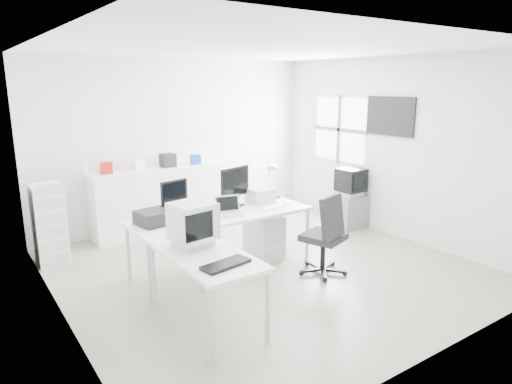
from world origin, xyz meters
TOP-DOWN VIEW (x-y plane):
  - floor at (0.00, 0.00)m, footprint 5.00×5.00m
  - ceiling at (0.00, 0.00)m, footprint 5.00×5.00m
  - back_wall at (0.00, 2.50)m, footprint 5.00×0.02m
  - left_wall at (-2.50, 0.00)m, footprint 0.02×5.00m
  - right_wall at (2.50, 0.00)m, footprint 0.02×5.00m
  - window at (2.48, 1.20)m, footprint 0.02×1.20m
  - wall_picture at (2.47, 0.10)m, footprint 0.04×0.90m
  - main_desk at (-0.46, 0.29)m, footprint 2.40×0.80m
  - side_desk at (-1.31, -0.81)m, footprint 0.70×1.40m
  - drawer_pedestal at (0.24, 0.34)m, footprint 0.40×0.50m
  - inkjet_printer at (-1.31, 0.39)m, footprint 0.52×0.44m
  - lcd_monitor_small at (-1.01, 0.54)m, footprint 0.42×0.29m
  - lcd_monitor_large at (-0.11, 0.54)m, footprint 0.56×0.35m
  - laptop at (-0.41, 0.19)m, footprint 0.43×0.44m
  - white_keyboard at (0.19, 0.14)m, footprint 0.39×0.17m
  - white_mouse at (0.49, 0.19)m, footprint 0.05×0.05m
  - laser_printer at (0.29, 0.51)m, footprint 0.36×0.31m
  - desk_lamp at (0.64, 0.59)m, footprint 0.17×0.17m
  - crt_monitor at (-1.31, -0.56)m, footprint 0.44×0.44m
  - black_keyboard at (-1.31, -1.21)m, footprint 0.51×0.27m
  - office_chair at (0.52, -0.56)m, footprint 0.79×0.79m
  - tv_cabinet at (2.22, 0.62)m, footprint 0.51×0.42m
  - crt_tv at (2.22, 0.62)m, footprint 0.50×0.48m
  - sideboard at (-0.54, 2.24)m, footprint 2.13×0.53m
  - clutter_box_a at (-1.34, 2.24)m, footprint 0.19×0.18m
  - clutter_box_b at (-0.84, 2.24)m, footprint 0.18×0.16m
  - clutter_box_c at (-0.34, 2.24)m, footprint 0.23×0.21m
  - clutter_box_d at (0.16, 2.24)m, footprint 0.18×0.17m
  - clutter_bottle at (-1.64, 2.28)m, footprint 0.07×0.07m
  - filing_cabinet at (-2.28, 1.81)m, footprint 0.38×0.46m

SIDE VIEW (x-z plane):
  - floor at x=0.00m, z-range -0.01..0.01m
  - tv_cabinet at x=2.22m, z-range 0.00..0.55m
  - drawer_pedestal at x=0.24m, z-range 0.00..0.60m
  - main_desk at x=-0.46m, z-range 0.00..0.75m
  - side_desk at x=-1.31m, z-range 0.00..0.75m
  - sideboard at x=-0.54m, z-range 0.00..1.07m
  - office_chair at x=0.52m, z-range 0.00..1.09m
  - filing_cabinet at x=-2.28m, z-range 0.00..1.09m
  - white_keyboard at x=0.19m, z-range 0.75..0.77m
  - black_keyboard at x=-1.31m, z-range 0.75..0.78m
  - white_mouse at x=0.49m, z-range 0.75..0.80m
  - crt_tv at x=2.22m, z-range 0.55..1.00m
  - inkjet_printer at x=-1.31m, z-range 0.75..0.92m
  - laser_printer at x=0.29m, z-range 0.75..0.95m
  - laptop at x=-0.41m, z-range 0.75..0.99m
  - desk_lamp at x=0.64m, z-range 0.75..1.18m
  - crt_monitor at x=-1.31m, z-range 0.75..1.19m
  - lcd_monitor_small at x=-1.01m, z-range 0.75..1.23m
  - lcd_monitor_large at x=-0.11m, z-range 0.75..1.30m
  - clutter_box_d at x=0.16m, z-range 1.07..1.22m
  - clutter_box_b at x=-0.84m, z-range 1.07..1.23m
  - clutter_box_a at x=-1.34m, z-range 1.07..1.24m
  - clutter_box_c at x=-0.34m, z-range 1.07..1.29m
  - clutter_bottle at x=-1.64m, z-range 1.07..1.29m
  - back_wall at x=0.00m, z-range 0.00..2.80m
  - left_wall at x=-2.50m, z-range 0.00..2.80m
  - right_wall at x=2.50m, z-range 0.00..2.80m
  - window at x=2.48m, z-range 1.05..2.15m
  - wall_picture at x=2.47m, z-range 1.60..2.20m
  - ceiling at x=0.00m, z-range 2.79..2.80m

